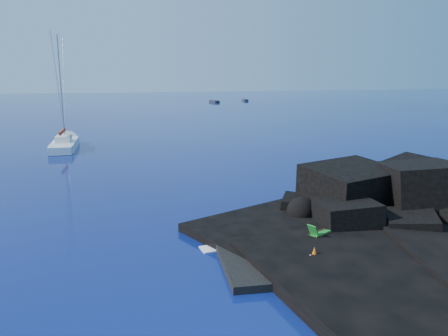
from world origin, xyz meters
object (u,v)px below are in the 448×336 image
(distant_boat_a, at_px, (214,102))
(distant_boat_b, at_px, (245,101))
(sailboat, at_px, (65,148))
(marker_cone, at_px, (314,253))
(deck_chair, at_px, (321,230))
(sunbather, at_px, (305,260))

(distant_boat_a, xyz_separation_m, distant_boat_b, (11.61, 4.64, 0.00))
(sailboat, relative_size, marker_cone, 21.49)
(distant_boat_a, bearing_deg, deck_chair, -111.95)
(distant_boat_a, bearing_deg, distant_boat_b, 11.64)
(deck_chair, xyz_separation_m, marker_cone, (-1.49, -2.23, -0.19))
(deck_chair, height_order, marker_cone, deck_chair)
(sunbather, bearing_deg, deck_chair, 16.27)
(deck_chair, xyz_separation_m, distant_boat_a, (23.71, 113.54, -0.84))
(sunbather, bearing_deg, sailboat, 74.23)
(sunbather, height_order, marker_cone, marker_cone)
(marker_cone, relative_size, distant_boat_a, 0.13)
(sailboat, distance_m, distant_boat_a, 87.43)
(sunbather, height_order, distant_boat_b, sunbather)
(sailboat, xyz_separation_m, deck_chair, (14.68, -34.99, 0.84))
(sunbather, bearing_deg, distant_boat_b, 38.49)
(marker_cone, bearing_deg, sailboat, 109.51)
(sailboat, relative_size, distant_boat_b, 3.05)
(sunbather, relative_size, distant_boat_a, 0.39)
(sailboat, distance_m, deck_chair, 37.95)
(distant_boat_b, bearing_deg, sailboat, -115.19)
(deck_chair, bearing_deg, distant_boat_a, 53.21)
(marker_cone, bearing_deg, distant_boat_a, 77.72)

